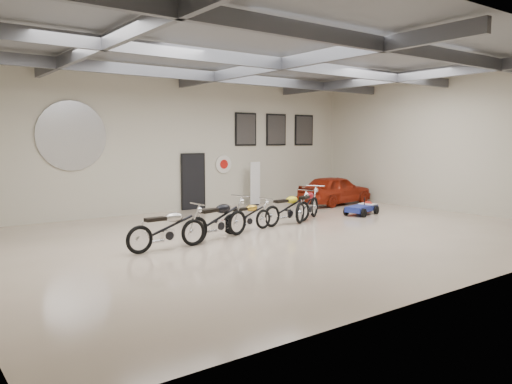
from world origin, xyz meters
TOP-DOWN VIEW (x-y plane):
  - floor at (0.00, 0.00)m, footprint 16.00×12.00m
  - ceiling at (0.00, 0.00)m, footprint 16.00×12.00m
  - back_wall at (0.00, 6.00)m, footprint 16.00×0.02m
  - right_wall at (8.00, 0.00)m, footprint 0.02×12.00m
  - ceiling_beams at (0.00, 0.00)m, footprint 15.80×11.80m
  - door at (0.50, 5.95)m, footprint 0.92×0.08m
  - logo_plaque at (-4.00, 5.95)m, footprint 2.30×0.06m
  - poster_left at (3.00, 5.96)m, footprint 1.05×0.08m
  - poster_mid at (4.60, 5.96)m, footprint 1.05×0.08m
  - poster_right at (6.20, 5.96)m, footprint 1.05×0.08m
  - oil_sign at (1.90, 5.95)m, footprint 0.72×0.10m
  - banner_stand at (3.14, 5.50)m, footprint 0.50×0.22m
  - motorcycle_silver at (-3.54, 0.05)m, footprint 2.13×0.74m
  - motorcycle_black at (-1.88, 0.38)m, footprint 2.29×1.17m
  - motorcycle_gold at (-0.54, 0.89)m, footprint 1.86×0.76m
  - motorcycle_yellow at (1.19, 1.12)m, footprint 2.13×0.91m
  - motorcycle_red at (2.26, 1.37)m, footprint 2.20×1.64m
  - go_kart at (4.75, 1.12)m, footprint 1.86×1.17m
  - vintage_car at (5.98, 3.75)m, footprint 1.80×3.67m

SIDE VIEW (x-z plane):
  - floor at x=0.00m, z-range -0.01..0.01m
  - go_kart at x=4.75m, z-range 0.00..0.62m
  - motorcycle_gold at x=-0.54m, z-range 0.00..0.94m
  - motorcycle_yellow at x=1.19m, z-range 0.00..1.07m
  - motorcycle_silver at x=-3.54m, z-range 0.00..1.09m
  - motorcycle_red at x=2.26m, z-range 0.00..1.12m
  - motorcycle_black at x=-1.88m, z-range 0.00..1.14m
  - vintage_car at x=5.98m, z-range 0.00..1.21m
  - banner_stand at x=3.14m, z-range 0.00..1.81m
  - door at x=0.50m, z-range 0.00..2.10m
  - oil_sign at x=1.90m, z-range 1.34..2.06m
  - back_wall at x=0.00m, z-range 0.00..5.00m
  - right_wall at x=8.00m, z-range 0.00..5.00m
  - logo_plaque at x=-4.00m, z-range 2.22..3.38m
  - poster_left at x=3.00m, z-range 2.42..3.78m
  - poster_mid at x=4.60m, z-range 2.42..3.78m
  - poster_right at x=6.20m, z-range 2.42..3.78m
  - ceiling_beams at x=0.00m, z-range 4.59..4.91m
  - ceiling at x=0.00m, z-range 5.00..5.00m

